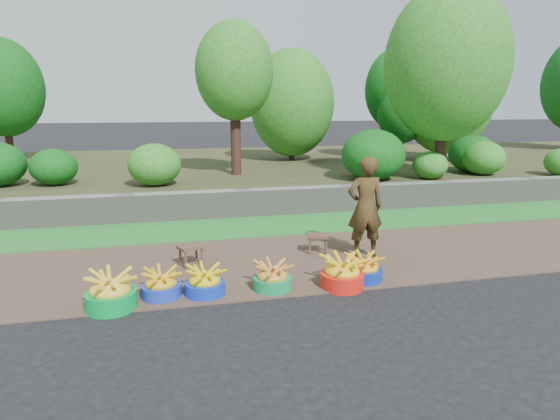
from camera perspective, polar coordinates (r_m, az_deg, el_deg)
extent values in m
plane|color=black|center=(5.53, 2.12, -10.56)|extent=(120.00, 120.00, 0.00)
cube|color=#4B372B|center=(6.66, -0.73, -6.36)|extent=(80.00, 2.50, 0.02)
cube|color=#247928|center=(8.54, -3.64, -2.02)|extent=(80.00, 1.50, 0.04)
cube|color=slate|center=(9.30, -4.54, 0.79)|extent=(80.00, 0.35, 0.55)
cube|color=#39391E|center=(14.10, -7.59, 4.67)|extent=(80.00, 10.00, 0.50)
cylinder|color=black|center=(14.99, 14.50, 7.79)|extent=(0.17, 0.17, 1.03)
ellipsoid|color=#0E5413|center=(14.95, 14.71, 11.51)|extent=(1.53, 1.53, 1.91)
cylinder|color=black|center=(11.49, 18.99, 7.99)|extent=(0.24, 0.24, 1.76)
ellipsoid|color=#2F7E23|center=(11.49, 19.62, 16.48)|extent=(2.74, 2.74, 3.43)
cylinder|color=black|center=(16.63, -30.16, 7.75)|extent=(0.21, 0.21, 1.50)
ellipsoid|color=#0E5413|center=(16.61, -30.72, 12.71)|extent=(2.32, 2.32, 2.90)
cylinder|color=black|center=(14.78, 1.43, 7.99)|extent=(0.17, 0.17, 0.96)
ellipsoid|color=#2F7E23|center=(14.73, 1.46, 12.89)|extent=(2.60, 2.60, 3.25)
cylinder|color=black|center=(15.35, 19.37, 7.74)|extent=(0.18, 0.18, 1.11)
ellipsoid|color=#2F7E23|center=(15.31, 19.75, 12.86)|extent=(2.72, 2.72, 3.40)
cylinder|color=black|center=(15.47, 13.86, 8.95)|extent=(0.22, 0.22, 1.56)
ellipsoid|color=#0E5413|center=(15.45, 14.14, 14.09)|extent=(2.03, 2.03, 2.53)
cylinder|color=black|center=(11.62, -5.42, 9.02)|extent=(0.25, 0.25, 1.91)
ellipsoid|color=#2F7E23|center=(11.63, -5.59, 16.49)|extent=(1.86, 1.86, 2.33)
ellipsoid|color=#0E5413|center=(11.14, -25.87, 4.74)|extent=(0.97, 0.97, 0.78)
ellipsoid|color=#2F7E23|center=(12.59, 23.55, 5.83)|extent=(1.04, 1.04, 0.83)
ellipsoid|color=#0E5413|center=(12.91, 22.42, 6.34)|extent=(1.18, 1.18, 0.95)
ellipsoid|color=#2F7E23|center=(10.32, -15.05, 5.36)|extent=(1.12, 1.12, 0.89)
ellipsoid|color=#0E5413|center=(10.92, 11.29, 6.61)|extent=(1.44, 1.44, 1.15)
ellipsoid|color=#2F7E23|center=(11.36, 10.99, 6.67)|extent=(1.36, 1.36, 1.09)
ellipsoid|color=#2F7E23|center=(11.43, 17.82, 5.23)|extent=(0.81, 0.81, 0.64)
cylinder|color=#009137|center=(5.52, -19.87, -10.26)|extent=(0.55, 0.55, 0.20)
ellipsoid|color=yellow|center=(5.47, -19.99, -8.76)|extent=(0.49, 0.49, 0.32)
cylinder|color=#1B34B2|center=(5.65, -14.26, -9.55)|extent=(0.46, 0.46, 0.17)
ellipsoid|color=gold|center=(5.60, -14.33, -8.34)|extent=(0.40, 0.40, 0.26)
cylinder|color=#0F30BE|center=(5.61, -9.13, -9.43)|extent=(0.47, 0.47, 0.17)
ellipsoid|color=gold|center=(5.57, -9.18, -8.17)|extent=(0.41, 0.41, 0.27)
cylinder|color=#138747|center=(5.69, -0.93, -8.95)|extent=(0.47, 0.47, 0.17)
ellipsoid|color=#C87E2C|center=(5.64, -0.94, -7.71)|extent=(0.41, 0.41, 0.27)
cylinder|color=red|center=(5.81, 7.55, -8.47)|extent=(0.53, 0.53, 0.19)
ellipsoid|color=yellow|center=(5.76, 7.60, -7.09)|extent=(0.47, 0.47, 0.31)
cylinder|color=#0E29A4|center=(6.06, 10.13, -7.78)|extent=(0.47, 0.47, 0.17)
ellipsoid|color=orange|center=(6.02, 10.18, -6.61)|extent=(0.41, 0.41, 0.27)
cube|color=#513328|center=(6.53, -10.83, -4.47)|extent=(0.39, 0.35, 0.04)
cylinder|color=#513328|center=(6.45, -11.43, -6.03)|extent=(0.03, 0.03, 0.24)
cylinder|color=#513328|center=(6.55, -9.49, -5.66)|extent=(0.03, 0.03, 0.24)
cylinder|color=#513328|center=(6.59, -12.06, -5.64)|extent=(0.03, 0.03, 0.24)
cylinder|color=#513328|center=(6.69, -10.16, -5.28)|extent=(0.03, 0.03, 0.24)
cube|color=#513328|center=(6.99, 4.66, -3.16)|extent=(0.38, 0.33, 0.04)
cylinder|color=#513328|center=(6.95, 3.64, -4.44)|extent=(0.03, 0.03, 0.24)
cylinder|color=#513328|center=(6.95, 5.64, -4.47)|extent=(0.03, 0.03, 0.24)
cylinder|color=#513328|center=(7.11, 3.66, -4.04)|extent=(0.03, 0.03, 0.24)
cylinder|color=#513328|center=(7.11, 5.62, -4.07)|extent=(0.03, 0.03, 0.24)
imported|color=black|center=(6.80, 10.34, 0.32)|extent=(0.55, 0.37, 1.46)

